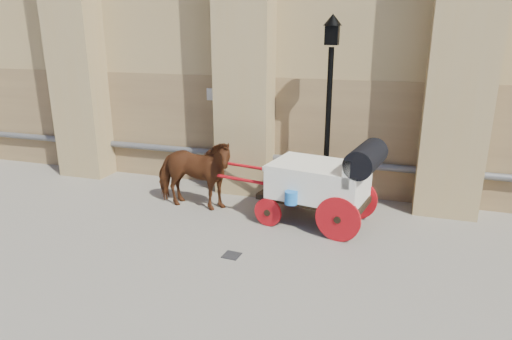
% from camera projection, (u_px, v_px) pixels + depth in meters
% --- Properties ---
extents(ground, '(90.00, 90.00, 0.00)m').
position_uv_depth(ground, '(234.00, 256.00, 8.81)').
color(ground, slate).
rests_on(ground, ground).
extents(horse, '(0.96, 2.10, 1.77)m').
position_uv_depth(horse, '(193.00, 174.00, 10.88)').
color(horse, '#562914').
rests_on(horse, ground).
extents(carriage, '(4.60, 1.98, 1.95)m').
position_uv_depth(carriage, '(325.00, 180.00, 9.93)').
color(carriage, black).
rests_on(carriage, ground).
extents(street_lamp, '(0.42, 0.42, 4.51)m').
position_uv_depth(street_lamp, '(329.00, 109.00, 10.58)').
color(street_lamp, black).
rests_on(street_lamp, ground).
extents(drain_grate_near, '(0.34, 0.34, 0.01)m').
position_uv_depth(drain_grate_near, '(232.00, 255.00, 8.83)').
color(drain_grate_near, black).
rests_on(drain_grate_near, ground).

